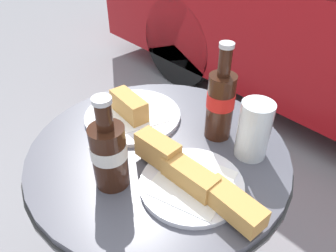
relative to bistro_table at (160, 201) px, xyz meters
The scene contains 6 objects.
bistro_table is the anchor object (origin of this frame).
cola_bottle_left 0.31m from the bistro_table, 82.65° to the right, with size 0.07×0.07×0.21m.
cola_bottle_right 0.33m from the bistro_table, 67.39° to the left, with size 0.07×0.07×0.24m.
drinking_glass 0.34m from the bistro_table, 42.26° to the left, with size 0.07×0.07×0.14m.
lunch_plate_near 0.26m from the bistro_table, 168.38° to the left, with size 0.26×0.26×0.07m.
lunch_plate_far 0.26m from the bistro_table, 13.11° to the right, with size 0.32×0.22×0.07m.
Camera 1 is at (0.46, -0.39, 1.26)m, focal length 35.00 mm.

